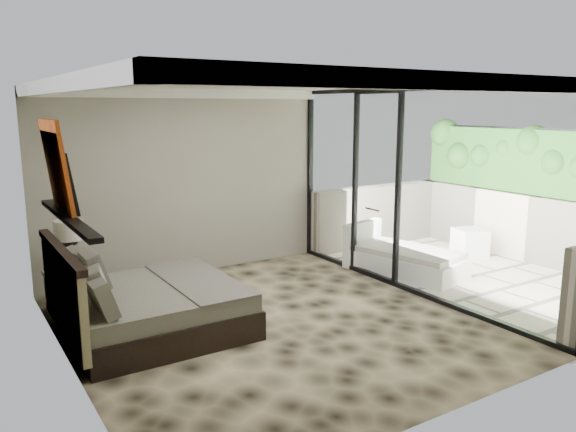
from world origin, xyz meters
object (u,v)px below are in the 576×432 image
bed (146,306)px  lounger (402,259)px  ottoman (470,243)px  table_lamp (69,239)px  nightstand (70,290)px

bed → lounger: 4.15m
ottoman → lounger: size_ratio=0.25×
bed → lounger: size_ratio=1.01×
bed → table_lamp: bearing=114.5°
table_lamp → bed: bearing=-65.5°
nightstand → ottoman: (6.37, -0.91, -0.04)m
bed → ottoman: bearing=2.9°
nightstand → lounger: 4.82m
nightstand → ottoman: nightstand is taller
nightstand → lounger: (4.72, -0.98, -0.06)m
ottoman → lounger: 1.65m
nightstand → ottoman: size_ratio=1.15×
nightstand → lounger: size_ratio=0.29×
bed → table_lamp: 1.45m
nightstand → ottoman: 6.44m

